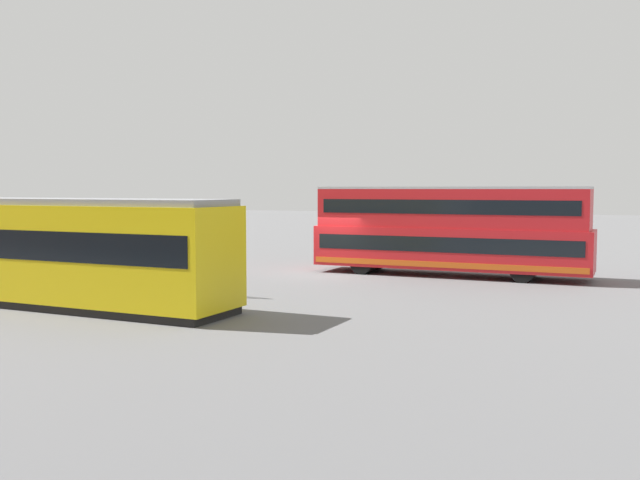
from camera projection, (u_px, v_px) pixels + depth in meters
ground_plane at (331, 274)px, 31.06m from camera, size 160.00×160.00×0.00m
double_decker_bus at (449, 230)px, 30.43m from camera, size 11.85×2.79×3.86m
tram_yellow at (56, 250)px, 22.67m from camera, size 12.77×3.06×3.47m
pedestrian_near_railing at (201, 258)px, 29.20m from camera, size 0.36×0.34×1.61m
pedestrian_railing at (139, 268)px, 26.82m from camera, size 9.90×1.45×1.08m
info_sign at (74, 244)px, 28.51m from camera, size 1.10×0.16×2.23m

